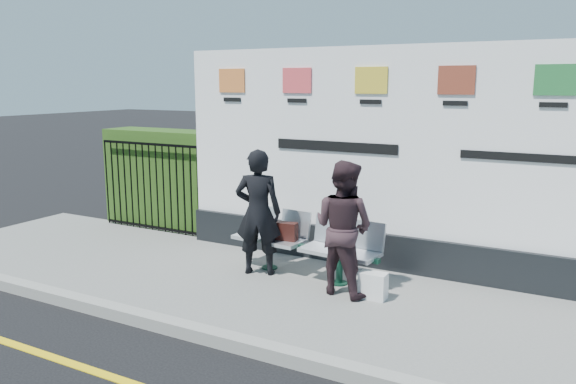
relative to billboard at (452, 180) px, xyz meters
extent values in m
cube|color=slate|center=(-0.50, -1.35, -1.36)|extent=(14.00, 3.00, 0.12)
cube|color=gray|center=(-0.50, -2.85, -1.35)|extent=(14.00, 0.18, 0.14)
cube|color=black|center=(0.00, 0.00, -1.05)|extent=(8.00, 0.30, 0.50)
cube|color=white|center=(0.00, 0.00, 0.45)|extent=(8.00, 0.14, 2.50)
cube|color=#2A4D17|center=(-5.08, 0.45, -0.45)|extent=(2.35, 0.70, 1.70)
imported|color=black|center=(-2.26, -1.05, -0.46)|extent=(0.71, 0.59, 1.68)
imported|color=#322025|center=(-1.00, -1.17, -0.49)|extent=(0.89, 0.76, 1.63)
cube|color=black|center=(-1.96, -0.84, -0.73)|extent=(0.32, 0.15, 0.24)
cube|color=silver|center=(-0.60, -1.19, -1.14)|extent=(0.32, 0.19, 0.32)
camera|label=1|loc=(1.51, -7.21, 1.21)|focal=35.00mm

